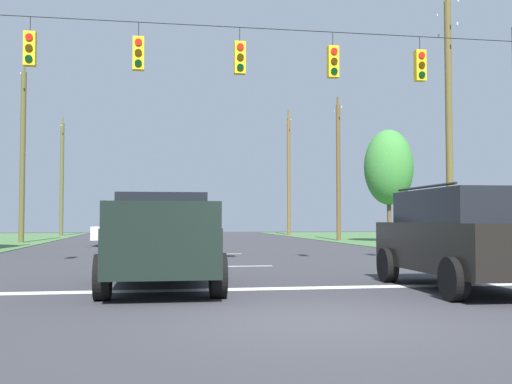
# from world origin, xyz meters

# --- Properties ---
(ground_plane) EXTENTS (120.00, 120.00, 0.00)m
(ground_plane) POSITION_xyz_m (0.00, 0.00, 0.00)
(ground_plane) COLOR #333338
(stop_bar_stripe) EXTENTS (16.14, 0.45, 0.01)m
(stop_bar_stripe) POSITION_xyz_m (0.00, 3.91, 0.00)
(stop_bar_stripe) COLOR white
(stop_bar_stripe) RESTS_ON ground
(lane_dash_0) EXTENTS (2.50, 0.15, 0.01)m
(lane_dash_0) POSITION_xyz_m (0.00, 9.91, 0.00)
(lane_dash_0) COLOR white
(lane_dash_0) RESTS_ON ground
(lane_dash_1) EXTENTS (2.50, 0.15, 0.01)m
(lane_dash_1) POSITION_xyz_m (0.00, 16.45, 0.00)
(lane_dash_1) COLOR white
(lane_dash_1) RESTS_ON ground
(lane_dash_2) EXTENTS (2.50, 0.15, 0.01)m
(lane_dash_2) POSITION_xyz_m (0.00, 24.02, 0.00)
(lane_dash_2) COLOR white
(lane_dash_2) RESTS_ON ground
(overhead_signal_span) EXTENTS (18.69, 0.31, 7.49)m
(overhead_signal_span) POSITION_xyz_m (-0.11, 9.30, 4.29)
(overhead_signal_span) COLOR brown
(overhead_signal_span) RESTS_ON ground
(pickup_truck) EXTENTS (2.33, 5.42, 1.95)m
(pickup_truck) POSITION_xyz_m (-2.12, 4.55, 0.97)
(pickup_truck) COLOR black
(pickup_truck) RESTS_ON ground
(suv_black) EXTENTS (2.33, 4.86, 2.05)m
(suv_black) POSITION_xyz_m (3.80, 3.05, 1.06)
(suv_black) COLOR black
(suv_black) RESTS_ON ground
(distant_car_crossing_white) EXTENTS (4.39, 2.20, 1.52)m
(distant_car_crossing_white) POSITION_xyz_m (10.95, 17.94, 0.79)
(distant_car_crossing_white) COLOR silver
(distant_car_crossing_white) RESTS_ON ground
(distant_car_oncoming) EXTENTS (4.31, 2.04, 1.52)m
(distant_car_oncoming) POSITION_xyz_m (-3.27, 24.69, 0.79)
(distant_car_oncoming) COLOR silver
(distant_car_oncoming) RESTS_ON ground
(utility_pole_mid_right) EXTENTS (0.28, 1.86, 11.01)m
(utility_pole_mid_right) POSITION_xyz_m (9.50, 14.84, 5.47)
(utility_pole_mid_right) COLOR brown
(utility_pole_mid_right) RESTS_ON ground
(utility_pole_far_right) EXTENTS (0.28, 1.53, 9.40)m
(utility_pole_far_right) POSITION_xyz_m (9.59, 30.28, 4.60)
(utility_pole_far_right) COLOR brown
(utility_pole_far_right) RESTS_ON ground
(utility_pole_near_left) EXTENTS (0.30, 1.91, 11.15)m
(utility_pole_near_left) POSITION_xyz_m (9.51, 44.86, 5.38)
(utility_pole_near_left) COLOR brown
(utility_pole_near_left) RESTS_ON ground
(utility_pole_distant_right) EXTENTS (0.32, 1.87, 10.90)m
(utility_pole_distant_right) POSITION_xyz_m (-9.97, 29.90, 5.24)
(utility_pole_distant_right) COLOR brown
(utility_pole_distant_right) RESTS_ON ground
(utility_pole_distant_left) EXTENTS (0.32, 1.58, 10.08)m
(utility_pole_distant_left) POSITION_xyz_m (-9.95, 45.73, 4.90)
(utility_pole_distant_left) COLOR brown
(utility_pole_distant_left) RESTS_ON ground
(tree_roadside_far_right) EXTENTS (2.98, 2.98, 6.88)m
(tree_roadside_far_right) POSITION_xyz_m (11.87, 27.33, 4.56)
(tree_roadside_far_right) COLOR brown
(tree_roadside_far_right) RESTS_ON ground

